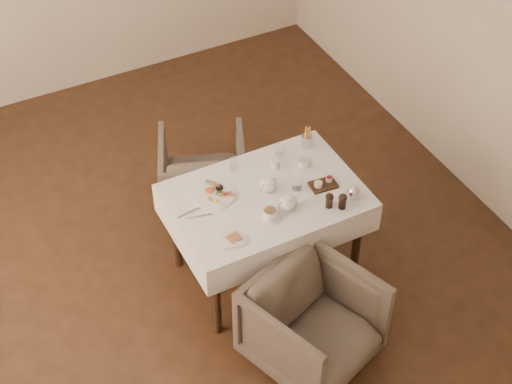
{
  "coord_description": "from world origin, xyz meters",
  "views": [
    {
      "loc": [
        -1.43,
        -3.69,
        4.35
      ],
      "look_at": [
        0.29,
        -0.36,
        0.82
      ],
      "focal_mm": 55.0,
      "sensor_mm": 36.0,
      "label": 1
    }
  ],
  "objects": [
    {
      "name": "teacup_near",
      "position": [
        0.29,
        -0.56,
        0.79
      ],
      "size": [
        0.14,
        0.14,
        0.07
      ],
      "rotation": [
        0.0,
        0.0,
        -0.06
      ],
      "color": "white",
      "rests_on": "table"
    },
    {
      "name": "glass_right",
      "position": [
        0.65,
        -0.04,
        0.8
      ],
      "size": [
        0.09,
        0.09,
        0.09
      ],
      "primitive_type": "cylinder",
      "rotation": [
        0.0,
        0.0,
        -0.37
      ],
      "color": "silver",
      "rests_on": "table"
    },
    {
      "name": "cutlery_knife",
      "position": [
        -0.11,
        -0.34,
        0.76
      ],
      "size": [
        0.18,
        0.05,
        0.0
      ],
      "primitive_type": "cube",
      "rotation": [
        0.0,
        0.0,
        1.35
      ],
      "color": "silver",
      "rests_on": "table"
    },
    {
      "name": "cutlery_fork",
      "position": [
        -0.16,
        -0.28,
        0.76
      ],
      "size": [
        0.18,
        0.04,
        0.0
      ],
      "primitive_type": "cube",
      "rotation": [
        0.0,
        0.0,
        1.69
      ],
      "color": "silver",
      "rests_on": "table"
    },
    {
      "name": "side_plate",
      "position": [
        -0.01,
        -0.64,
        0.76
      ],
      "size": [
        0.17,
        0.17,
        0.02
      ],
      "rotation": [
        0.0,
        0.0,
        -0.05
      ],
      "color": "white",
      "rests_on": "table"
    },
    {
      "name": "armchair_near",
      "position": [
        0.29,
        -1.15,
        0.34
      ],
      "size": [
        0.92,
        0.94,
        0.67
      ],
      "primitive_type": "imported",
      "rotation": [
        0.0,
        0.0,
        0.35
      ],
      "color": "#4A4136",
      "rests_on": "ground"
    },
    {
      "name": "condiment_board",
      "position": [
        0.75,
        -0.45,
        0.77
      ],
      "size": [
        0.19,
        0.14,
        0.05
      ],
      "rotation": [
        0.0,
        0.0,
        -0.1
      ],
      "color": "black",
      "rests_on": "table"
    },
    {
      "name": "creamer",
      "position": [
        0.55,
        -0.15,
        0.79
      ],
      "size": [
        0.08,
        0.08,
        0.07
      ],
      "primitive_type": "cylinder",
      "rotation": [
        0.0,
        0.0,
        -0.44
      ],
      "color": "white",
      "rests_on": "table"
    },
    {
      "name": "silver_pot",
      "position": [
        0.87,
        -0.65,
        0.81
      ],
      "size": [
        0.11,
        0.09,
        0.12
      ],
      "primitive_type": null,
      "rotation": [
        0.0,
        0.0,
        0.02
      ],
      "color": "white",
      "rests_on": "table"
    },
    {
      "name": "teapot_front",
      "position": [
        0.43,
        -0.54,
        0.82
      ],
      "size": [
        0.17,
        0.14,
        0.13
      ],
      "primitive_type": null,
      "rotation": [
        0.0,
        0.0,
        0.06
      ],
      "color": "white",
      "rests_on": "table"
    },
    {
      "name": "table",
      "position": [
        0.37,
        -0.35,
        0.64
      ],
      "size": [
        1.28,
        0.88,
        0.75
      ],
      "color": "black",
      "rests_on": "ground"
    },
    {
      "name": "armchair_far",
      "position": [
        0.28,
        0.51,
        0.3
      ],
      "size": [
        0.85,
        0.86,
        0.61
      ],
      "primitive_type": "imported",
      "rotation": [
        0.0,
        0.0,
        2.74
      ],
      "color": "#4A4136",
      "rests_on": "ground"
    },
    {
      "name": "glass_mid",
      "position": [
        0.58,
        -0.39,
        0.8
      ],
      "size": [
        0.07,
        0.07,
        0.09
      ],
      "primitive_type": "cylinder",
      "rotation": [
        0.0,
        0.0,
        -0.04
      ],
      "color": "silver",
      "rests_on": "table"
    },
    {
      "name": "pepper_mill_right",
      "position": [
        0.76,
        -0.69,
        0.81
      ],
      "size": [
        0.07,
        0.07,
        0.12
      ],
      "primitive_type": null,
      "rotation": [
        0.0,
        0.0,
        0.15
      ],
      "color": "black",
      "rests_on": "table"
    },
    {
      "name": "pepper_mill_left",
      "position": [
        0.68,
        -0.64,
        0.81
      ],
      "size": [
        0.06,
        0.06,
        0.11
      ],
      "primitive_type": null,
      "rotation": [
        0.0,
        0.0,
        0.01
      ],
      "color": "black",
      "rests_on": "table"
    },
    {
      "name": "fries_cup",
      "position": [
        0.86,
        -0.04,
        0.83
      ],
      "size": [
        0.08,
        0.08,
        0.17
      ],
      "rotation": [
        0.0,
        0.0,
        0.21
      ],
      "color": "silver",
      "rests_on": "table"
    },
    {
      "name": "teacup_far",
      "position": [
        0.73,
        -0.22,
        0.78
      ],
      "size": [
        0.13,
        0.13,
        0.06
      ],
      "rotation": [
        0.0,
        0.0,
        0.18
      ],
      "color": "white",
      "rests_on": "table"
    },
    {
      "name": "glass_left",
      "position": [
        0.3,
        -0.02,
        0.8
      ],
      "size": [
        0.08,
        0.08,
        0.09
      ],
      "primitive_type": "cylinder",
      "rotation": [
        0.0,
        0.0,
        -0.26
      ],
      "color": "silver",
      "rests_on": "table"
    },
    {
      "name": "breakfast_plate",
      "position": [
        0.06,
        -0.2,
        0.76
      ],
      "size": [
        0.28,
        0.28,
        0.04
      ],
      "rotation": [
        0.0,
        0.0,
        0.18
      ],
      "color": "white",
      "rests_on": "table"
    },
    {
      "name": "teapot_centre",
      "position": [
        0.41,
        -0.32,
        0.82
      ],
      "size": [
        0.19,
        0.16,
        0.13
      ],
      "primitive_type": null,
      "rotation": [
        0.0,
        0.0,
        0.29
      ],
      "color": "white",
      "rests_on": "table"
    }
  ]
}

